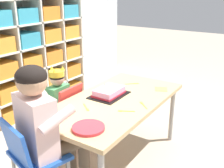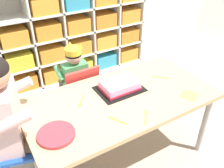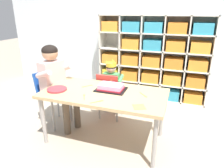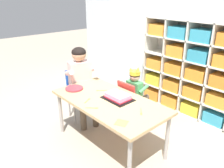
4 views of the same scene
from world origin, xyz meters
name	(u,v)px [view 2 (image 2 of 4)]	position (x,y,z in m)	size (l,w,h in m)	color
ground	(119,155)	(0.00, 0.00, 0.00)	(16.00, 16.00, 0.00)	tan
storage_cubby_shelf	(76,23)	(0.31, 1.47, 0.66)	(1.81, 0.34, 1.39)	silver
activity_table	(120,103)	(0.00, 0.00, 0.56)	(1.36, 0.70, 0.61)	tan
classroom_chair_blue	(80,93)	(-0.11, 0.48, 0.40)	(0.32, 0.31, 0.68)	red
child_with_crown	(74,75)	(-0.11, 0.59, 0.52)	(0.30, 0.31, 0.84)	#4C9E5B
classroom_chair_adult_side	(4,143)	(-0.80, 0.14, 0.46)	(0.41, 0.43, 0.72)	#1E4CA8
adult_helper_seated	(16,115)	(-0.69, 0.11, 0.66)	(0.47, 0.45, 1.07)	beige
birthday_cake_on_tray	(120,86)	(0.05, 0.09, 0.64)	(0.34, 0.25, 0.10)	black
paper_plate_stack	(56,134)	(-0.52, -0.12, 0.62)	(0.22, 0.22, 0.02)	#DB333D
paper_napkin_square	(189,95)	(0.44, -0.23, 0.61)	(0.11, 0.11, 0.00)	#F4DB4C
fork_scattered_mid_table	(117,120)	(-0.15, -0.19, 0.61)	(0.07, 0.12, 0.00)	yellow
fork_by_napkin	(161,77)	(0.43, 0.06, 0.61)	(0.10, 0.11, 0.00)	yellow
fork_near_cake_tray	(146,116)	(0.03, -0.25, 0.61)	(0.11, 0.11, 0.00)	yellow
fork_at_table_front_edge	(81,102)	(-0.26, 0.10, 0.61)	(0.09, 0.12, 0.00)	yellow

